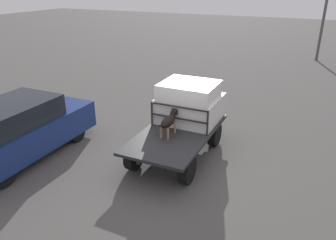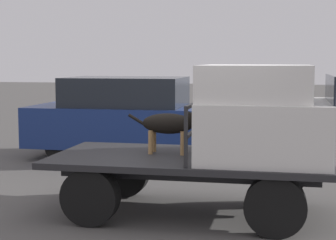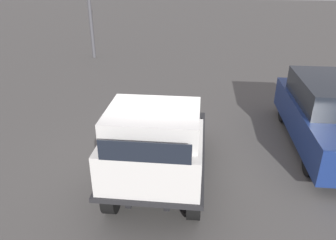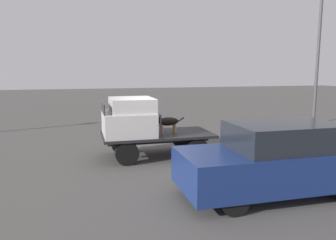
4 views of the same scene
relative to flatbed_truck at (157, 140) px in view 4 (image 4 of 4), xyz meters
name	(u,v)px [view 4 (image 4 of 4)]	position (x,y,z in m)	size (l,w,h in m)	color
ground_plane	(157,156)	(0.00, 0.00, -0.55)	(80.00, 80.00, 0.00)	#514F4C
flatbed_truck	(157,140)	(0.00, 0.00, 0.00)	(3.56, 1.82, 0.77)	black
truck_cab	(129,118)	(0.91, 0.00, 0.77)	(1.57, 1.70, 1.17)	silver
truck_headboard	(155,119)	(0.09, 0.00, 0.69)	(0.04, 1.70, 0.71)	#232326
dog	(166,121)	(-0.25, 0.13, 0.62)	(1.10, 0.27, 0.66)	#9E7547
parked_sedan	(277,159)	(-1.84, 3.95, 0.27)	(4.31, 1.79, 1.65)	black
light_pole_near	(320,21)	(-9.60, -4.51, 4.72)	(0.46, 0.46, 8.25)	#4C4C51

